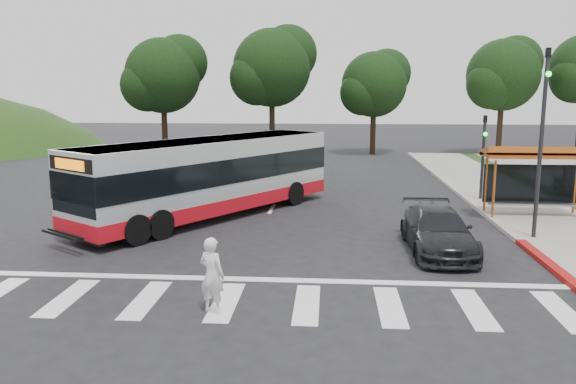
{
  "coord_description": "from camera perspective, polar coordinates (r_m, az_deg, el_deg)",
  "views": [
    {
      "loc": [
        2.49,
        -17.92,
        5.12
      ],
      "look_at": [
        1.06,
        1.42,
        1.6
      ],
      "focal_mm": 35.0,
      "sensor_mm": 36.0,
      "label": 1
    }
  ],
  "objects": [
    {
      "name": "curb_east",
      "position": [
        27.2,
        17.99,
        -0.91
      ],
      "size": [
        0.3,
        40.0,
        0.15
      ],
      "primitive_type": "cube",
      "color": "#9E9991",
      "rests_on": "ground"
    },
    {
      "name": "ground",
      "position": [
        18.81,
        -3.57,
        -5.54
      ],
      "size": [
        140.0,
        140.0,
        0.0
      ],
      "primitive_type": "plane",
      "color": "black",
      "rests_on": "ground"
    },
    {
      "name": "sidewalk_east",
      "position": [
        27.75,
        22.0,
        -0.98
      ],
      "size": [
        4.0,
        40.0,
        0.12
      ],
      "primitive_type": "cube",
      "color": "gray",
      "rests_on": "ground"
    },
    {
      "name": "dark_sedan",
      "position": [
        18.66,
        14.96,
        -3.81
      ],
      "size": [
        2.0,
        4.77,
        1.37
      ],
      "primitive_type": "imported",
      "rotation": [
        0.0,
        0.0,
        0.02
      ],
      "color": "black",
      "rests_on": "ground"
    },
    {
      "name": "curb_east_red",
      "position": [
        17.93,
        25.51,
        -7.1
      ],
      "size": [
        0.32,
        6.0,
        0.15
      ],
      "primitive_type": "cube",
      "color": "maroon",
      "rests_on": "ground"
    },
    {
      "name": "traffic_signal_ne_short",
      "position": [
        27.48,
        19.24,
        4.2
      ],
      "size": [
        0.18,
        0.37,
        4.0
      ],
      "color": "black",
      "rests_on": "ground"
    },
    {
      "name": "bus_shelter",
      "position": [
        24.64,
        23.93,
        2.95
      ],
      "size": [
        4.2,
        1.6,
        2.86
      ],
      "color": "#A7511B",
      "rests_on": "sidewalk_east"
    },
    {
      "name": "transit_bus",
      "position": [
        23.12,
        -7.84,
        1.4
      ],
      "size": [
        9.11,
        11.67,
        3.18
      ],
      "primitive_type": null,
      "rotation": [
        0.0,
        0.0,
        -0.6
      ],
      "color": "silver",
      "rests_on": "ground"
    },
    {
      "name": "tree_north_a",
      "position": [
        44.25,
        -1.54,
        12.62
      ],
      "size": [
        6.6,
        6.15,
        10.17
      ],
      "color": "black",
      "rests_on": "ground"
    },
    {
      "name": "traffic_signal_ne_tall",
      "position": [
        20.71,
        24.42,
        5.93
      ],
      "size": [
        0.18,
        0.37,
        6.5
      ],
      "color": "black",
      "rests_on": "ground"
    },
    {
      "name": "tree_ne_a",
      "position": [
        47.97,
        21.09,
        11.14
      ],
      "size": [
        6.16,
        5.74,
        9.3
      ],
      "color": "black",
      "rests_on": "parking_lot"
    },
    {
      "name": "tree_north_c",
      "position": [
        43.8,
        -12.51,
        11.59
      ],
      "size": [
        6.16,
        5.74,
        9.3
      ],
      "color": "black",
      "rests_on": "ground"
    },
    {
      "name": "crosswalk_ladder",
      "position": [
        14.12,
        -6.36,
        -11.02
      ],
      "size": [
        18.0,
        2.6,
        0.01
      ],
      "primitive_type": "cube",
      "color": "silver",
      "rests_on": "ground"
    },
    {
      "name": "pedestrian",
      "position": [
        13.25,
        -7.73,
        -8.37
      ],
      "size": [
        0.78,
        0.68,
        1.81
      ],
      "primitive_type": "imported",
      "rotation": [
        0.0,
        0.0,
        2.7
      ],
      "color": "white",
      "rests_on": "ground"
    },
    {
      "name": "tree_north_b",
      "position": [
        46.12,
        8.83,
        10.84
      ],
      "size": [
        5.72,
        5.33,
        8.43
      ],
      "color": "black",
      "rests_on": "ground"
    }
  ]
}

